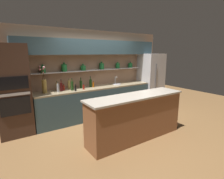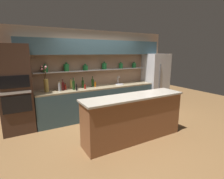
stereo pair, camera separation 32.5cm
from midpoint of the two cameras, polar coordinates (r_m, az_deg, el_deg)
The scene contains 19 objects.
ground_plane at distance 4.58m, azimuth 1.21°, elevation -13.07°, with size 12.00×12.00×0.00m, color brown.
back_wall_unit at distance 5.48m, azimuth -8.01°, elevation 7.82°, with size 5.20×0.44×2.60m.
back_counter_unit at distance 5.40m, azimuth -6.61°, elevation -3.97°, with size 3.66×0.62×0.92m.
island_counter at distance 4.01m, azimuth 5.43°, elevation -8.93°, with size 2.39×0.61×1.02m.
refrigerator at distance 6.57m, azimuth 11.12°, elevation 3.12°, with size 0.78×0.73×1.90m.
oven_tower at distance 4.71m, azimuth -31.41°, elevation -0.45°, with size 0.72×0.64×2.14m.
flower_vase at distance 4.81m, azimuth -23.14°, elevation 1.52°, with size 0.16×0.16×0.70m.
sink_fixture at distance 5.66m, azimuth -0.09°, elevation 1.92°, with size 0.26×0.26×0.25m.
bottle_spirit_0 at distance 5.02m, azimuth -19.25°, elevation 0.88°, with size 0.07×0.07×0.26m.
bottle_spirit_1 at distance 4.82m, azimuth -19.09°, elevation 0.46°, with size 0.06×0.06×0.26m.
bottle_wine_2 at distance 4.92m, azimuth -18.04°, elevation 0.85°, with size 0.07×0.07×0.32m.
bottle_wine_3 at distance 4.93m, azimuth -14.72°, elevation 1.20°, with size 0.07×0.07×0.34m.
bottle_wine_4 at distance 5.30m, azimuth -8.76°, elevation 2.10°, with size 0.08×0.08×0.32m.
bottle_sauce_5 at distance 5.27m, azimuth -7.89°, elevation 1.63°, with size 0.05×0.05×0.19m.
bottle_sauce_6 at distance 5.00m, azimuth -17.33°, elevation 0.57°, with size 0.05×0.05×0.18m.
bottle_spirit_7 at distance 5.13m, azimuth -15.64°, elevation 1.48°, with size 0.07×0.07×0.29m.
bottle_sauce_8 at distance 4.82m, azimuth -13.75°, elevation 0.40°, with size 0.05×0.05×0.18m.
bottle_wine_9 at distance 5.18m, azimuth -11.89°, elevation 1.69°, with size 0.08×0.08×0.31m.
bottle_sauce_10 at distance 5.00m, azimuth -11.11°, elevation 0.79°, with size 0.05×0.05×0.16m.
Camera 1 is at (-2.52, -3.31, 1.94)m, focal length 28.00 mm.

